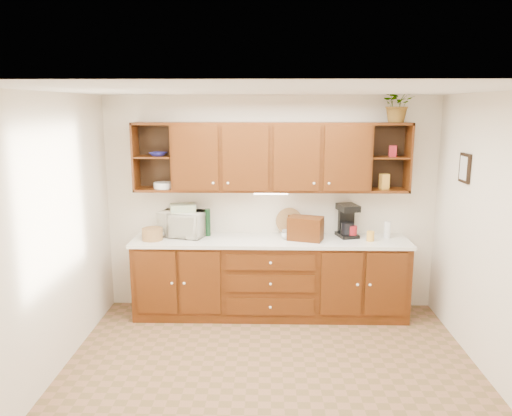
{
  "coord_description": "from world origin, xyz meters",
  "views": [
    {
      "loc": [
        -0.04,
        -4.22,
        2.47
      ],
      "look_at": [
        -0.16,
        1.15,
        1.37
      ],
      "focal_mm": 35.0,
      "sensor_mm": 36.0,
      "label": 1
    }
  ],
  "objects_px": {
    "microwave": "(183,223)",
    "coffee_maker": "(347,221)",
    "bread_box": "(306,228)",
    "potted_plant": "(398,104)"
  },
  "relations": [
    {
      "from": "potted_plant",
      "to": "coffee_maker",
      "type": "bearing_deg",
      "value": 172.37
    },
    {
      "from": "coffee_maker",
      "to": "potted_plant",
      "type": "height_order",
      "value": "potted_plant"
    },
    {
      "from": "microwave",
      "to": "coffee_maker",
      "type": "relative_size",
      "value": 1.37
    },
    {
      "from": "microwave",
      "to": "coffee_maker",
      "type": "xyz_separation_m",
      "value": [
        1.96,
        0.01,
        0.04
      ]
    },
    {
      "from": "bread_box",
      "to": "coffee_maker",
      "type": "bearing_deg",
      "value": 36.8
    },
    {
      "from": "microwave",
      "to": "bread_box",
      "type": "bearing_deg",
      "value": 10.21
    },
    {
      "from": "coffee_maker",
      "to": "potted_plant",
      "type": "bearing_deg",
      "value": -21.96
    },
    {
      "from": "bread_box",
      "to": "potted_plant",
      "type": "height_order",
      "value": "potted_plant"
    },
    {
      "from": "microwave",
      "to": "bread_box",
      "type": "relative_size",
      "value": 1.39
    },
    {
      "from": "microwave",
      "to": "coffee_maker",
      "type": "height_order",
      "value": "coffee_maker"
    }
  ]
}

